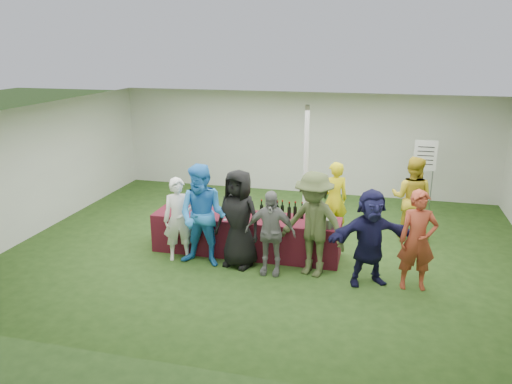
% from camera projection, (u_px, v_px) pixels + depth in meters
% --- Properties ---
extents(ground, '(60.00, 60.00, 0.00)m').
position_uv_depth(ground, '(270.00, 247.00, 9.98)').
color(ground, '#284719').
rests_on(ground, ground).
extents(tent, '(10.00, 10.00, 10.00)m').
position_uv_depth(tent, '(306.00, 169.00, 10.59)').
color(tent, white).
rests_on(tent, ground).
extents(serving_table, '(3.60, 0.80, 0.75)m').
position_uv_depth(serving_table, '(246.00, 235.00, 9.61)').
color(serving_table, '#55141C').
rests_on(serving_table, ground).
extents(wine_bottles, '(0.84, 0.14, 0.32)m').
position_uv_depth(wine_bottles, '(283.00, 211.00, 9.43)').
color(wine_bottles, black).
rests_on(wine_bottles, serving_table).
extents(wine_glasses, '(2.71, 0.13, 0.16)m').
position_uv_depth(wine_glasses, '(216.00, 213.00, 9.35)').
color(wine_glasses, silver).
rests_on(wine_glasses, serving_table).
extents(water_bottle, '(0.07, 0.07, 0.23)m').
position_uv_depth(water_bottle, '(247.00, 210.00, 9.55)').
color(water_bottle, silver).
rests_on(water_bottle, serving_table).
extents(bar_towel, '(0.25, 0.18, 0.03)m').
position_uv_depth(bar_towel, '(326.00, 221.00, 9.19)').
color(bar_towel, white).
rests_on(bar_towel, serving_table).
extents(dump_bucket, '(0.26, 0.26, 0.18)m').
position_uv_depth(dump_bucket, '(330.00, 223.00, 8.90)').
color(dump_bucket, slate).
rests_on(dump_bucket, serving_table).
extents(wine_list_sign, '(0.50, 0.03, 1.80)m').
position_uv_depth(wine_list_sign, '(425.00, 161.00, 11.42)').
color(wine_list_sign, slate).
rests_on(wine_list_sign, ground).
extents(staff_pourer, '(0.70, 0.60, 1.62)m').
position_uv_depth(staff_pourer, '(334.00, 200.00, 10.31)').
color(staff_pourer, yellow).
rests_on(staff_pourer, ground).
extents(staff_back, '(0.98, 0.84, 1.74)m').
position_uv_depth(staff_back, '(412.00, 198.00, 10.23)').
color(staff_back, gold).
rests_on(staff_back, ground).
extents(customer_0, '(0.68, 0.57, 1.58)m').
position_uv_depth(customer_0, '(179.00, 219.00, 9.23)').
color(customer_0, white).
rests_on(customer_0, ground).
extents(customer_1, '(0.96, 0.77, 1.89)m').
position_uv_depth(customer_1, '(203.00, 216.00, 8.94)').
color(customer_1, '#2983DD').
rests_on(customer_1, ground).
extents(customer_2, '(1.00, 0.78, 1.80)m').
position_uv_depth(customer_2, '(239.00, 219.00, 8.93)').
color(customer_2, black).
rests_on(customer_2, ground).
extents(customer_3, '(0.90, 0.40, 1.52)m').
position_uv_depth(customer_3, '(270.00, 233.00, 8.66)').
color(customer_3, slate).
rests_on(customer_3, ground).
extents(customer_4, '(1.37, 1.06, 1.87)m').
position_uv_depth(customer_4, '(314.00, 224.00, 8.56)').
color(customer_4, '#444E29').
rests_on(customer_4, ground).
extents(customer_5, '(1.60, 1.06, 1.66)m').
position_uv_depth(customer_5, '(370.00, 238.00, 8.27)').
color(customer_5, '#16153B').
rests_on(customer_5, ground).
extents(customer_6, '(0.67, 0.49, 1.69)m').
position_uv_depth(customer_6, '(417.00, 241.00, 8.10)').
color(customer_6, '#9D3924').
rests_on(customer_6, ground).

